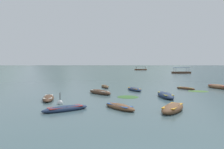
# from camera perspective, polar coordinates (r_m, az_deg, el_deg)

# --- Properties ---
(ground_plane) EXTENTS (6000.00, 6000.00, 0.00)m
(ground_plane) POSITION_cam_1_polar(r_m,az_deg,el_deg) (1506.33, 3.00, 2.52)
(ground_plane) COLOR #476066
(mountain_1) EXTENTS (646.91, 646.91, 256.69)m
(mountain_1) POSITION_cam_1_polar(r_m,az_deg,el_deg) (2069.44, -13.42, 6.04)
(mountain_1) COLOR #56665B
(mountain_1) RESTS_ON ground
(mountain_2) EXTENTS (1084.52, 1084.52, 281.25)m
(mountain_2) POSITION_cam_1_polar(r_m,az_deg,el_deg) (1568.27, 2.26, 7.67)
(mountain_2) COLOR slate
(mountain_2) RESTS_ON ground
(rowboat_0) EXTENTS (2.39, 3.64, 0.52)m
(rowboat_0) POSITION_cam_1_polar(r_m,az_deg,el_deg) (29.38, 5.93, -3.92)
(rowboat_0) COLOR navy
(rowboat_0) RESTS_ON ground
(rowboat_1) EXTENTS (3.53, 3.75, 0.62)m
(rowboat_1) POSITION_cam_1_polar(r_m,az_deg,el_deg) (26.05, -3.21, -4.69)
(rowboat_1) COLOR #4C3323
(rowboat_1) RESTS_ON ground
(rowboat_2) EXTENTS (2.49, 2.91, 0.41)m
(rowboat_2) POSITION_cam_1_polar(r_m,az_deg,el_deg) (32.54, 18.87, -3.47)
(rowboat_2) COLOR brown
(rowboat_2) RESTS_ON ground
(rowboat_4) EXTENTS (2.10, 4.13, 0.53)m
(rowboat_4) POSITION_cam_1_polar(r_m,az_deg,el_deg) (22.52, -16.48, -6.02)
(rowboat_4) COLOR #4C3323
(rowboat_4) RESTS_ON ground
(rowboat_5) EXTENTS (2.90, 3.94, 0.67)m
(rowboat_5) POSITION_cam_1_polar(r_m,az_deg,el_deg) (17.17, 15.74, -8.57)
(rowboat_5) COLOR brown
(rowboat_5) RESTS_ON ground
(rowboat_6) EXTENTS (3.54, 3.06, 0.48)m
(rowboat_6) POSITION_cam_1_polar(r_m,az_deg,el_deg) (17.03, -12.21, -8.82)
(rowboat_6) COLOR navy
(rowboat_6) RESTS_ON ground
(rowboat_7) EXTENTS (1.79, 3.46, 0.48)m
(rowboat_7) POSITION_cam_1_polar(r_m,az_deg,el_deg) (32.99, -1.88, -3.21)
(rowboat_7) COLOR #4C3323
(rowboat_7) RESTS_ON ground
(rowboat_8) EXTENTS (1.66, 4.47, 0.67)m
(rowboat_8) POSITION_cam_1_polar(r_m,az_deg,el_deg) (24.01, 13.92, -5.36)
(rowboat_8) COLOR navy
(rowboat_8) RESTS_ON ground
(rowboat_9) EXTENTS (2.86, 4.81, 0.74)m
(rowboat_9) POSITION_cam_1_polar(r_m,az_deg,el_deg) (35.47, 26.48, -2.95)
(rowboat_9) COLOR brown
(rowboat_9) RESTS_ON ground
(rowboat_13) EXTENTS (2.98, 3.32, 0.49)m
(rowboat_13) POSITION_cam_1_polar(r_m,az_deg,el_deg) (17.36, 2.04, -8.52)
(rowboat_13) COLOR brown
(rowboat_13) RESTS_ON ground
(ferry_0) EXTENTS (7.64, 3.87, 2.54)m
(ferry_0) POSITION_cam_1_polar(r_m,az_deg,el_deg) (89.78, 17.84, 0.56)
(ferry_0) COLOR #4C3323
(ferry_0) RESTS_ON ground
(ferry_1) EXTENTS (7.85, 4.21, 2.54)m
(ferry_1) POSITION_cam_1_polar(r_m,az_deg,el_deg) (136.43, 7.60, 1.34)
(ferry_1) COLOR brown
(ferry_1) RESTS_ON ground
(mooring_buoy) EXTENTS (0.50, 0.50, 1.19)m
(mooring_buoy) POSITION_cam_1_polar(r_m,az_deg,el_deg) (19.86, -13.57, -7.30)
(mooring_buoy) COLOR silver
(mooring_buoy) RESTS_ON ground
(weed_patch_0) EXTENTS (2.89, 2.37, 0.14)m
(weed_patch_0) POSITION_cam_1_polar(r_m,az_deg,el_deg) (30.57, 21.83, -4.15)
(weed_patch_0) COLOR #477033
(weed_patch_0) RESTS_ON ground
(weed_patch_2) EXTENTS (2.95, 3.02, 0.14)m
(weed_patch_2) POSITION_cam_1_polar(r_m,az_deg,el_deg) (23.52, 4.21, -5.96)
(weed_patch_2) COLOR #38662D
(weed_patch_2) RESTS_ON ground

